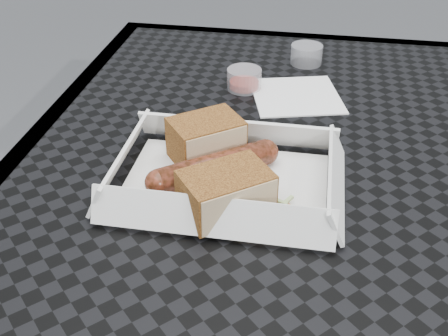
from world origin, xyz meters
name	(u,v)px	position (x,y,z in m)	size (l,w,h in m)	color
patio_table	(338,205)	(0.00, 0.00, 0.67)	(0.80, 0.80, 0.74)	black
food_tray	(226,184)	(-0.13, -0.09, 0.75)	(0.22, 0.15, 0.00)	white
bratwurst	(214,167)	(-0.14, -0.08, 0.76)	(0.13, 0.11, 0.03)	maroon
bread_near	(206,139)	(-0.16, -0.04, 0.77)	(0.08, 0.06, 0.05)	brown
bread_far	(226,192)	(-0.12, -0.13, 0.77)	(0.09, 0.06, 0.04)	brown
veg_garnish	(275,208)	(-0.07, -0.12, 0.75)	(0.03, 0.03, 0.00)	#F7550A
napkin	(296,96)	(-0.07, 0.15, 0.75)	(0.12, 0.12, 0.00)	white
condiment_cup_sauce	(244,79)	(-0.14, 0.16, 0.76)	(0.05, 0.05, 0.03)	maroon
condiment_cup_empty	(306,54)	(-0.06, 0.26, 0.76)	(0.05, 0.05, 0.03)	silver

